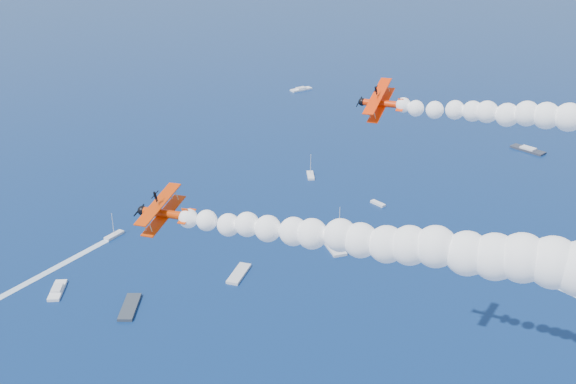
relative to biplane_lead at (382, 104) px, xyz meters
The scene contains 6 objects.
biplane_lead is the anchor object (origin of this frame).
biplane_trail 40.46m from the biplane_lead, 101.95° to the right, with size 7.23×8.11×4.89m, color red, non-canonical shape.
smoke_trail_lead 25.17m from the biplane_lead, ahead, with size 49.37×8.87×9.06m, color white, non-canonical shape.
smoke_trail_trail 38.74m from the biplane_lead, 64.89° to the right, with size 48.85×12.96×9.06m, color white, non-canonical shape.
spectator_boats 90.01m from the biplane_lead, 92.12° to the left, with size 230.50×190.31×0.70m.
boat_wakes 68.80m from the biplane_lead, 122.39° to the left, with size 271.51×118.76×0.04m.
Camera 1 is at (46.88, -52.25, 87.77)m, focal length 42.06 mm.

